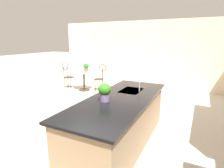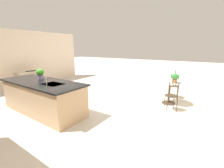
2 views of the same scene
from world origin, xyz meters
name	(u,v)px [view 2 (image 2 of 2)]	position (x,y,z in m)	size (l,w,h in m)	color
ground_plane	(73,105)	(0.00, 0.00, 0.00)	(40.00, 40.00, 0.00)	beige
wall_right	(9,59)	(4.26, 0.00, 1.35)	(0.12, 7.80, 2.70)	beige
kitchen_island	(43,97)	(0.30, 0.85, 0.46)	(2.80, 1.06, 0.92)	tan
bistro_table	(169,91)	(-2.57, -1.94, 0.45)	(0.80, 0.80, 0.74)	#3D2D1E
chair_near_window	(174,83)	(-2.54, -2.72, 0.57)	(0.44, 0.51, 1.04)	#3D2D1E
chair_by_island	(172,92)	(-2.79, -1.34, 0.57)	(0.52, 0.52, 1.04)	#3D2D1E
sink_faucet	(46,81)	(-0.25, 1.03, 1.03)	(0.02, 0.02, 0.22)	#B2B5BA
writing_desk	(30,76)	(3.65, -0.52, 0.51)	(0.60, 1.20, 0.74)	beige
keyboard	(31,71)	(3.67, -0.62, 0.75)	(0.16, 0.44, 0.03)	black
potted_plant_on_table	(175,78)	(-2.70, -1.92, 0.91)	(0.22, 0.22, 0.31)	#9E603D
potted_plant_counter_near	(40,73)	(0.60, 0.68, 1.10)	(0.23, 0.23, 0.32)	#7A669E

